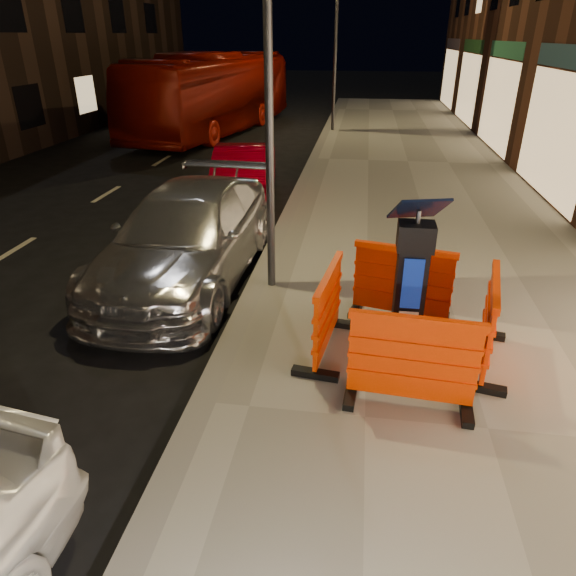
# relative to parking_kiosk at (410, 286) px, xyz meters

# --- Properties ---
(ground_plane) EXTENTS (120.00, 120.00, 0.00)m
(ground_plane) POSITION_rel_parking_kiosk_xyz_m (-2.21, -1.23, -1.12)
(ground_plane) COLOR black
(ground_plane) RESTS_ON ground
(sidewalk) EXTENTS (6.00, 60.00, 0.15)m
(sidewalk) POSITION_rel_parking_kiosk_xyz_m (0.79, -1.23, -1.04)
(sidewalk) COLOR gray
(sidewalk) RESTS_ON ground
(kerb) EXTENTS (0.30, 60.00, 0.15)m
(kerb) POSITION_rel_parking_kiosk_xyz_m (-2.21, -1.23, -1.04)
(kerb) COLOR slate
(kerb) RESTS_ON ground
(parking_kiosk) EXTENTS (0.71, 0.71, 1.93)m
(parking_kiosk) POSITION_rel_parking_kiosk_xyz_m (0.00, 0.00, 0.00)
(parking_kiosk) COLOR black
(parking_kiosk) RESTS_ON sidewalk
(barrier_front) EXTENTS (1.43, 0.68, 1.08)m
(barrier_front) POSITION_rel_parking_kiosk_xyz_m (0.00, -0.95, -0.43)
(barrier_front) COLOR #FE3500
(barrier_front) RESTS_ON sidewalk
(barrier_back) EXTENTS (1.48, 0.86, 1.08)m
(barrier_back) POSITION_rel_parking_kiosk_xyz_m (0.00, 0.95, -0.43)
(barrier_back) COLOR #FE3500
(barrier_back) RESTS_ON sidewalk
(barrier_kerbside) EXTENTS (0.75, 1.45, 1.08)m
(barrier_kerbside) POSITION_rel_parking_kiosk_xyz_m (-0.95, 0.00, -0.43)
(barrier_kerbside) COLOR #FE3500
(barrier_kerbside) RESTS_ON sidewalk
(barrier_bldgside) EXTENTS (0.84, 1.47, 1.08)m
(barrier_bldgside) POSITION_rel_parking_kiosk_xyz_m (0.95, 0.00, -0.43)
(barrier_bldgside) COLOR #FE3500
(barrier_bldgside) RESTS_ON sidewalk
(car_silver) EXTENTS (2.27, 5.23, 1.50)m
(car_silver) POSITION_rel_parking_kiosk_xyz_m (-3.43, 2.15, -1.12)
(car_silver) COLOR silver
(car_silver) RESTS_ON ground
(car_red) EXTENTS (1.95, 4.20, 1.33)m
(car_red) POSITION_rel_parking_kiosk_xyz_m (-3.46, 6.52, -1.12)
(car_red) COLOR maroon
(car_red) RESTS_ON ground
(bus_doubledecker) EXTENTS (4.43, 11.55, 3.14)m
(bus_doubledecker) POSITION_rel_parking_kiosk_xyz_m (-6.84, 16.36, -1.12)
(bus_doubledecker) COLOR #810C03
(bus_doubledecker) RESTS_ON ground
(street_lamp_mid) EXTENTS (0.12, 0.12, 6.00)m
(street_lamp_mid) POSITION_rel_parking_kiosk_xyz_m (-1.96, 1.77, 2.03)
(street_lamp_mid) COLOR #3F3F44
(street_lamp_mid) RESTS_ON sidewalk
(street_lamp_far) EXTENTS (0.12, 0.12, 6.00)m
(street_lamp_far) POSITION_rel_parking_kiosk_xyz_m (-1.96, 16.77, 2.03)
(street_lamp_far) COLOR #3F3F44
(street_lamp_far) RESTS_ON sidewalk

